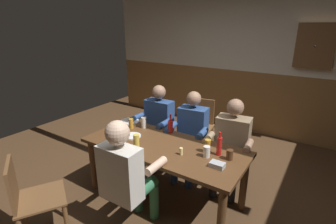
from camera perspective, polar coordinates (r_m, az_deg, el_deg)
ground_plane at (r=3.40m, az=0.46°, el=-17.48°), size 7.04×7.04×0.00m
back_wall_upper at (r=5.06m, az=17.23°, el=17.35°), size 5.87×0.12×1.49m
back_wall_wainscot at (r=5.26m, az=15.80°, el=2.63°), size 5.87×0.12×1.19m
dining_table at (r=2.97m, az=-0.98°, el=-9.15°), size 1.89×0.82×0.72m
person_0 at (r=3.72m, az=-2.67°, el=-2.42°), size 0.56×0.52×1.21m
person_1 at (r=3.44m, az=5.13°, el=-4.45°), size 0.55×0.56×1.20m
person_2 at (r=3.24m, az=14.07°, el=-6.46°), size 0.58×0.57×1.19m
person_3 at (r=2.51m, az=-9.48°, el=-13.47°), size 0.55×0.53×1.25m
chair_empty_near_right at (r=4.19m, az=7.16°, el=-2.77°), size 0.50×0.50×0.88m
chair_empty_near_left at (r=2.84m, az=-28.62°, el=-16.73°), size 0.60×0.60×0.88m
table_candle at (r=2.70m, az=2.99°, el=-8.86°), size 0.04×0.04×0.08m
condiment_caddy at (r=2.54m, az=11.06°, el=-11.65°), size 0.14×0.10×0.05m
plate_0 at (r=3.63m, az=-8.69°, el=-2.09°), size 0.27×0.27×0.01m
plate_1 at (r=3.16m, az=-8.10°, el=-5.38°), size 0.22×0.22×0.01m
bottle_0 at (r=3.22m, az=0.55°, el=-3.20°), size 0.06×0.06×0.24m
bottle_1 at (r=2.72m, az=11.51°, el=-7.45°), size 0.05×0.05×0.26m
pint_glass_0 at (r=2.85m, az=-7.16°, el=-6.59°), size 0.07×0.07×0.16m
pint_glass_1 at (r=2.77m, az=8.96°, el=-7.61°), size 0.07×0.07×0.15m
pint_glass_2 at (r=3.38m, az=-5.50°, el=-2.38°), size 0.07×0.07×0.15m
pint_glass_3 at (r=2.68m, az=13.75°, el=-9.36°), size 0.07×0.07×0.11m
pint_glass_4 at (r=3.39m, az=-8.34°, el=-2.58°), size 0.06×0.06×0.13m
pint_glass_5 at (r=2.95m, az=-12.79°, el=-6.47°), size 0.08×0.08×0.11m
pint_glass_6 at (r=2.68m, az=8.73°, el=-8.85°), size 0.07×0.07×0.12m
wall_dart_cabinet at (r=4.73m, az=30.31°, el=12.76°), size 0.56×0.15×0.70m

